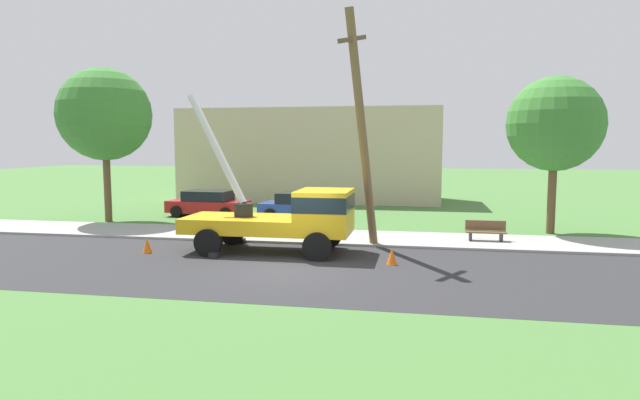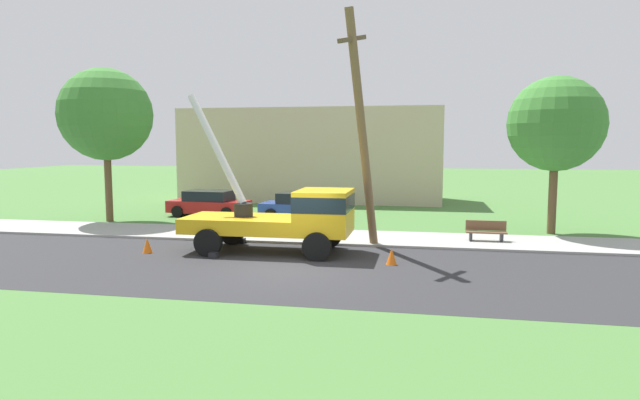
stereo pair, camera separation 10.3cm
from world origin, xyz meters
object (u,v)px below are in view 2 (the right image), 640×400
Objects in this scene: traffic_cone_behind at (147,245)px; roadside_tree_far at (556,124)px; utility_truck at (290,215)px; parked_sedan_blue at (303,206)px; parked_sedan_red at (209,203)px; leaning_utility_pole at (362,130)px; traffic_cone_ahead at (392,256)px; roadside_tree_near at (106,115)px; park_bench at (486,232)px.

roadside_tree_far reaches higher than traffic_cone_behind.
utility_truck is 8.70m from parked_sedan_blue.
parked_sedan_red is 0.65× the size of roadside_tree_far.
leaning_utility_pole is at bearing 15.03° from traffic_cone_behind.
roadside_tree_far is at bearing 48.73° from traffic_cone_ahead.
roadside_tree_near reaches higher than utility_truck.
leaning_utility_pole is at bearing 119.23° from traffic_cone_ahead.
parked_sedan_red and parked_sedan_blue have the same top height.
leaning_utility_pole is 1.96× the size of parked_sedan_red.
park_bench is at bearing 24.61° from utility_truck.
parked_sedan_blue is 0.58× the size of roadside_tree_near.
leaning_utility_pole is 1.94× the size of parked_sedan_blue.
traffic_cone_behind is 0.07× the size of roadside_tree_near.
parked_sedan_red is 0.58× the size of roadside_tree_near.
park_bench is (12.51, 4.43, 0.18)m from traffic_cone_behind.
traffic_cone_ahead is 11.08m from roadside_tree_far.
roadside_tree_far is (10.47, 6.27, 3.45)m from utility_truck.
park_bench is at bearing -30.49° from parked_sedan_blue.
roadside_tree_far is (7.95, 5.27, 0.32)m from leaning_utility_pole.
leaning_utility_pole is 5.52× the size of park_bench.
leaning_utility_pole is 9.35m from parked_sedan_blue.
utility_truck is at bearing -52.36° from parked_sedan_red.
leaning_utility_pole is 15.77× the size of traffic_cone_ahead.
park_bench is (3.53, 4.68, 0.18)m from traffic_cone_ahead.
traffic_cone_behind is 10.11m from parked_sedan_red.
roadside_tree_near is 1.13× the size of roadside_tree_far.
utility_truck is at bearing -28.46° from roadside_tree_near.
parked_sedan_red is (-9.38, 7.89, -3.83)m from leaning_utility_pole.
roadside_tree_near reaches higher than traffic_cone_ahead.
roadside_tree_far reaches higher than park_bench.
parked_sedan_red is 7.02m from roadside_tree_near.
parked_sedan_blue is at bearing 14.42° from roadside_tree_near.
park_bench is 0.23× the size of roadside_tree_far.
traffic_cone_ahead is 0.12× the size of parked_sedan_blue.
park_bench is (8.80, -5.18, -0.25)m from parked_sedan_blue.
traffic_cone_behind is (-5.16, -1.07, -1.13)m from utility_truck.
traffic_cone_behind is 0.12× the size of parked_sedan_red.
traffic_cone_behind is at bearing 178.43° from traffic_cone_ahead.
roadside_tree_far is (3.13, 2.91, 4.39)m from park_bench.
roadside_tree_far reaches higher than utility_truck.
parked_sedan_blue reaches higher than traffic_cone_ahead.
parked_sedan_red is (-10.67, 10.20, 0.43)m from traffic_cone_ahead.
traffic_cone_ahead is at bearing -60.77° from leaning_utility_pole.
traffic_cone_behind is 17.86m from roadside_tree_far.
parked_sedan_blue is at bearing 149.51° from park_bench.
roadside_tree_near is at bearing 130.14° from traffic_cone_behind.
parked_sedan_red is 0.99× the size of parked_sedan_blue.
utility_truck is 12.07× the size of traffic_cone_behind.
traffic_cone_ahead is at bearing -127.04° from park_bench.
utility_truck is at bearing -158.43° from leaning_utility_pole.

